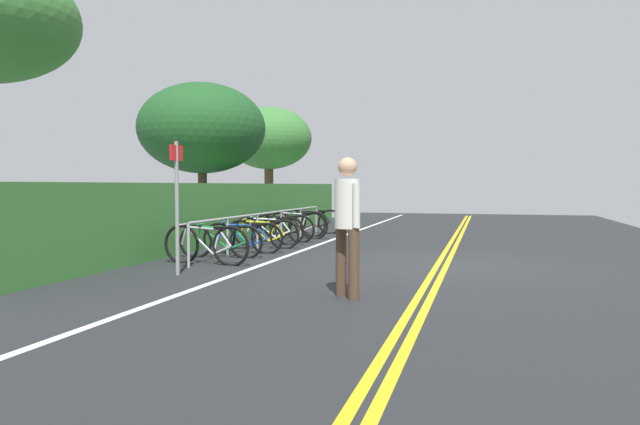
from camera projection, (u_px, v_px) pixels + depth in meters
name	position (u px, v px, depth m)	size (l,w,h in m)	color
ground_plane	(442.00, 266.00, 10.39)	(38.08, 11.37, 0.05)	#232628
centre_line_yellow_inner	(447.00, 265.00, 10.37)	(34.27, 0.10, 0.00)	gold
centre_line_yellow_outer	(438.00, 264.00, 10.41)	(34.27, 0.10, 0.00)	gold
bike_lane_stripe_white	(280.00, 258.00, 11.23)	(34.27, 0.12, 0.00)	white
bike_rack	(270.00, 220.00, 13.73)	(7.88, 0.05, 0.79)	#9EA0A5
bicycle_0	(206.00, 245.00, 10.42)	(0.46, 1.75, 0.76)	black
bicycle_1	(221.00, 241.00, 11.36)	(0.46, 1.68, 0.70)	black
bicycle_2	(243.00, 238.00, 12.06)	(0.58, 1.63, 0.70)	black
bicycle_3	(262.00, 234.00, 12.96)	(0.55, 1.64, 0.70)	black
bicycle_4	(269.00, 231.00, 13.79)	(0.64, 1.63, 0.72)	black
bicycle_5	(283.00, 228.00, 14.51)	(0.46, 1.67, 0.73)	black
bicycle_6	(295.00, 225.00, 15.36)	(0.46, 1.75, 0.78)	black
bicycle_7	(297.00, 224.00, 16.18)	(0.46, 1.70, 0.72)	black
bicycle_8	(312.00, 221.00, 17.08)	(0.46, 1.80, 0.76)	black
pedestrian	(347.00, 217.00, 7.28)	(0.37, 0.38, 1.77)	#4C3826
sign_post_near	(177.00, 194.00, 9.13)	(0.36, 0.06, 2.10)	gray
hedge_backdrop	(233.00, 211.00, 15.61)	(16.83, 1.08, 1.46)	#387533
tree_mid	(202.00, 129.00, 16.05)	(3.50, 3.50, 4.23)	#473323
tree_far_right	(269.00, 139.00, 21.89)	(3.24, 3.24, 4.35)	brown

